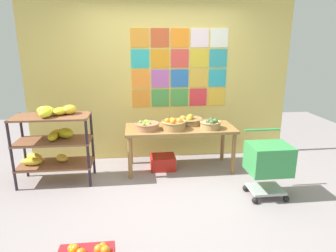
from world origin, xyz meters
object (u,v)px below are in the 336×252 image
(display_table, at_px, (180,132))
(fruit_basket_right, at_px, (190,120))
(produce_crate_under_table, at_px, (163,162))
(banana_shelf_unit, at_px, (53,136))
(fruit_basket_back_left, at_px, (174,124))
(fruit_basket_centre, at_px, (211,124))
(fruit_basket_back_right, at_px, (147,126))
(shopping_cart, at_px, (268,161))

(display_table, distance_m, fruit_basket_right, 0.27)
(produce_crate_under_table, bearing_deg, banana_shelf_unit, -170.76)
(fruit_basket_back_left, distance_m, fruit_basket_centre, 0.55)
(fruit_basket_back_right, relative_size, produce_crate_under_table, 0.93)
(fruit_basket_back_left, height_order, produce_crate_under_table, fruit_basket_back_left)
(shopping_cart, bearing_deg, fruit_basket_centre, 133.97)
(fruit_basket_back_right, height_order, shopping_cart, shopping_cart)
(display_table, height_order, fruit_basket_right, fruit_basket_right)
(display_table, xyz_separation_m, fruit_basket_centre, (0.44, -0.13, 0.15))
(fruit_basket_back_left, height_order, shopping_cart, fruit_basket_back_left)
(fruit_basket_back_right, distance_m, fruit_basket_back_left, 0.39)
(fruit_basket_right, height_order, produce_crate_under_table, fruit_basket_right)
(display_table, height_order, fruit_basket_centre, fruit_basket_centre)
(banana_shelf_unit, xyz_separation_m, produce_crate_under_table, (1.53, 0.25, -0.56))
(fruit_basket_back_left, relative_size, produce_crate_under_table, 0.96)
(produce_crate_under_table, bearing_deg, fruit_basket_centre, -11.89)
(display_table, bearing_deg, fruit_basket_centre, -16.38)
(display_table, xyz_separation_m, fruit_basket_back_right, (-0.50, -0.08, 0.14))
(banana_shelf_unit, xyz_separation_m, display_table, (1.80, 0.23, -0.07))
(fruit_basket_back_right, xyz_separation_m, fruit_basket_centre, (0.94, -0.04, 0.01))
(fruit_basket_right, relative_size, fruit_basket_back_left, 1.05)
(banana_shelf_unit, distance_m, produce_crate_under_table, 1.65)
(fruit_basket_right, xyz_separation_m, produce_crate_under_table, (-0.44, -0.13, -0.63))
(fruit_basket_back_left, bearing_deg, fruit_basket_back_right, 176.06)
(shopping_cart, bearing_deg, produce_crate_under_table, 153.22)
(banana_shelf_unit, relative_size, produce_crate_under_table, 2.87)
(fruit_basket_back_left, xyz_separation_m, shopping_cart, (1.07, -0.88, -0.27))
(fruit_basket_centre, relative_size, shopping_cart, 0.38)
(fruit_basket_right, bearing_deg, fruit_basket_centre, -47.16)
(fruit_basket_centre, distance_m, shopping_cart, 1.04)
(fruit_basket_back_left, bearing_deg, shopping_cart, -39.22)
(fruit_basket_right, height_order, fruit_basket_back_right, fruit_basket_right)
(fruit_basket_back_right, relative_size, shopping_cart, 0.42)
(banana_shelf_unit, distance_m, fruit_basket_centre, 2.24)
(fruit_basket_right, bearing_deg, display_table, -139.12)
(fruit_basket_back_right, height_order, fruit_basket_centre, fruit_basket_centre)
(fruit_basket_back_right, xyz_separation_m, shopping_cart, (1.46, -0.90, -0.25))
(banana_shelf_unit, relative_size, fruit_basket_right, 2.85)
(display_table, bearing_deg, fruit_basket_back_right, -170.41)
(produce_crate_under_table, height_order, shopping_cart, shopping_cart)
(banana_shelf_unit, distance_m, fruit_basket_back_left, 1.70)
(fruit_basket_back_right, distance_m, produce_crate_under_table, 0.68)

